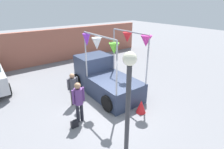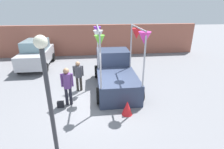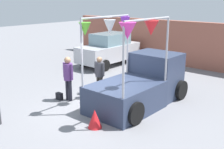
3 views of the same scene
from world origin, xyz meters
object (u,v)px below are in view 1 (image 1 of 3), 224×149
at_px(person_vendor, 73,86).
at_px(street_lamp, 128,101).
at_px(person_customer, 79,99).
at_px(folded_kite_bundle_crimson, 141,107).
at_px(vendor_truck, 103,76).
at_px(handbag, 75,124).

height_order(person_vendor, street_lamp, street_lamp).
xyz_separation_m(person_vendor, street_lamp, (-0.42, -4.22, 1.41)).
relative_size(person_customer, folded_kite_bundle_crimson, 2.90).
height_order(vendor_truck, street_lamp, street_lamp).
distance_m(vendor_truck, person_vendor, 1.94).
distance_m(person_customer, folded_kite_bundle_crimson, 2.77).
bearing_deg(person_customer, person_vendor, 74.09).
bearing_deg(person_customer, folded_kite_bundle_crimson, -23.49).
xyz_separation_m(vendor_truck, person_vendor, (-1.91, -0.32, 0.10)).
height_order(vendor_truck, handbag, vendor_truck).
bearing_deg(street_lamp, handbag, 96.66).
distance_m(person_customer, street_lamp, 3.15).
bearing_deg(person_vendor, vendor_truck, 9.48).
relative_size(person_customer, street_lamp, 0.49).
relative_size(vendor_truck, handbag, 14.72).
xyz_separation_m(person_vendor, folded_kite_bundle_crimson, (2.06, -2.41, -0.65)).
height_order(vendor_truck, person_customer, vendor_truck).
height_order(person_customer, handbag, person_customer).
bearing_deg(person_vendor, person_customer, -105.91).
bearing_deg(handbag, person_vendor, 64.63).
distance_m(vendor_truck, person_customer, 2.84).
bearing_deg(vendor_truck, handbag, -144.75).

